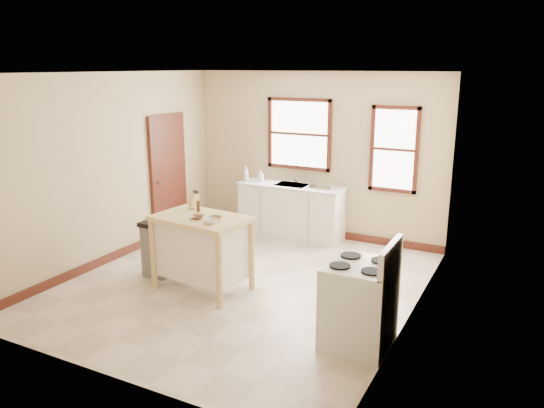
# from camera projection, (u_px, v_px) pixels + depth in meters

# --- Properties ---
(floor) EXTENTS (5.00, 5.00, 0.00)m
(floor) POSITION_uv_depth(u_px,v_px,m) (242.00, 284.00, 7.23)
(floor) COLOR beige
(floor) RESTS_ON ground
(ceiling) EXTENTS (5.00, 5.00, 0.00)m
(ceiling) POSITION_uv_depth(u_px,v_px,m) (239.00, 73.00, 6.52)
(ceiling) COLOR white
(ceiling) RESTS_ON ground
(wall_back) EXTENTS (4.50, 0.04, 2.80)m
(wall_back) POSITION_uv_depth(u_px,v_px,m) (315.00, 155.00, 9.02)
(wall_back) COLOR tan
(wall_back) RESTS_ON ground
(wall_left) EXTENTS (0.04, 5.00, 2.80)m
(wall_left) POSITION_uv_depth(u_px,v_px,m) (110.00, 169.00, 7.87)
(wall_left) COLOR tan
(wall_left) RESTS_ON ground
(wall_right) EXTENTS (0.04, 5.00, 2.80)m
(wall_right) POSITION_uv_depth(u_px,v_px,m) (416.00, 204.00, 5.88)
(wall_right) COLOR tan
(wall_right) RESTS_ON ground
(window_main) EXTENTS (1.17, 0.06, 1.22)m
(window_main) POSITION_uv_depth(u_px,v_px,m) (299.00, 134.00, 9.05)
(window_main) COLOR #33110E
(window_main) RESTS_ON wall_back
(window_side) EXTENTS (0.77, 0.06, 1.37)m
(window_side) POSITION_uv_depth(u_px,v_px,m) (394.00, 150.00, 8.36)
(window_side) COLOR #33110E
(window_side) RESTS_ON wall_back
(door_left) EXTENTS (0.06, 0.90, 2.10)m
(door_left) POSITION_uv_depth(u_px,v_px,m) (168.00, 176.00, 9.06)
(door_left) COLOR #33110E
(door_left) RESTS_ON ground
(baseboard_back) EXTENTS (4.50, 0.04, 0.12)m
(baseboard_back) POSITION_uv_depth(u_px,v_px,m) (313.00, 231.00, 9.34)
(baseboard_back) COLOR #33110E
(baseboard_back) RESTS_ON ground
(baseboard_left) EXTENTS (0.04, 5.00, 0.12)m
(baseboard_left) POSITION_uv_depth(u_px,v_px,m) (119.00, 254.00, 8.20)
(baseboard_left) COLOR #33110E
(baseboard_left) RESTS_ON ground
(sink_counter) EXTENTS (1.86, 0.62, 0.92)m
(sink_counter) POSITION_uv_depth(u_px,v_px,m) (291.00, 211.00, 9.14)
(sink_counter) COLOR white
(sink_counter) RESTS_ON ground
(faucet) EXTENTS (0.03, 0.03, 0.22)m
(faucet) POSITION_uv_depth(u_px,v_px,m) (296.00, 176.00, 9.15)
(faucet) COLOR silver
(faucet) RESTS_ON sink_counter
(soap_bottle_a) EXTENTS (0.13, 0.13, 0.26)m
(soap_bottle_a) POSITION_uv_depth(u_px,v_px,m) (246.00, 174.00, 9.28)
(soap_bottle_a) COLOR #B2B2B2
(soap_bottle_a) RESTS_ON sink_counter
(soap_bottle_b) EXTENTS (0.09, 0.09, 0.19)m
(soap_bottle_b) POSITION_uv_depth(u_px,v_px,m) (261.00, 176.00, 9.25)
(soap_bottle_b) COLOR #B2B2B2
(soap_bottle_b) RESTS_ON sink_counter
(dish_rack) EXTENTS (0.47, 0.38, 0.10)m
(dish_rack) POSITION_uv_depth(u_px,v_px,m) (323.00, 185.00, 8.74)
(dish_rack) COLOR silver
(dish_rack) RESTS_ON sink_counter
(kitchen_island) EXTENTS (1.29, 0.90, 1.00)m
(kitchen_island) POSITION_uv_depth(u_px,v_px,m) (202.00, 253.00, 6.96)
(kitchen_island) COLOR #DCC781
(kitchen_island) RESTS_ON ground
(knife_block) EXTENTS (0.13, 0.13, 0.20)m
(knife_block) POSITION_uv_depth(u_px,v_px,m) (194.00, 201.00, 7.20)
(knife_block) COLOR tan
(knife_block) RESTS_ON kitchen_island
(pepper_grinder) EXTENTS (0.05, 0.05, 0.15)m
(pepper_grinder) POSITION_uv_depth(u_px,v_px,m) (198.00, 206.00, 7.04)
(pepper_grinder) COLOR #432412
(pepper_grinder) RESTS_ON kitchen_island
(bowl_a) EXTENTS (0.21, 0.21, 0.04)m
(bowl_a) POSITION_uv_depth(u_px,v_px,m) (197.00, 217.00, 6.73)
(bowl_a) COLOR brown
(bowl_a) RESTS_ON kitchen_island
(bowl_b) EXTENTS (0.17, 0.17, 0.04)m
(bowl_b) POSITION_uv_depth(u_px,v_px,m) (215.00, 218.00, 6.70)
(bowl_b) COLOR brown
(bowl_b) RESTS_ON kitchen_island
(bowl_c) EXTENTS (0.24, 0.24, 0.05)m
(bowl_c) POSITION_uv_depth(u_px,v_px,m) (211.00, 221.00, 6.54)
(bowl_c) COLOR white
(bowl_c) RESTS_ON kitchen_island
(trash_bin) EXTENTS (0.42, 0.35, 0.79)m
(trash_bin) POSITION_uv_depth(u_px,v_px,m) (158.00, 249.00, 7.42)
(trash_bin) COLOR slate
(trash_bin) RESTS_ON ground
(gas_stove) EXTENTS (0.73, 0.74, 1.17)m
(gas_stove) POSITION_uv_depth(u_px,v_px,m) (360.00, 293.00, 5.53)
(gas_stove) COLOR silver
(gas_stove) RESTS_ON ground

